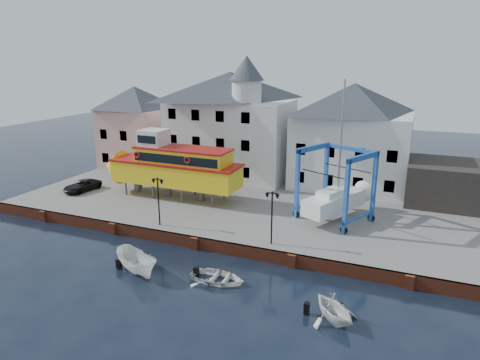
% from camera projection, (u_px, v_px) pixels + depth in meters
% --- Properties ---
extents(ground, '(140.00, 140.00, 0.00)m').
position_uv_depth(ground, '(195.00, 249.00, 34.17)').
color(ground, black).
rests_on(ground, ground).
extents(hardstanding, '(44.00, 22.00, 1.00)m').
position_uv_depth(hardstanding, '(246.00, 202.00, 43.81)').
color(hardstanding, '#605E5C').
rests_on(hardstanding, ground).
extents(quay_wall, '(44.00, 0.47, 1.00)m').
position_uv_depth(quay_wall, '(195.00, 243.00, 34.13)').
color(quay_wall, maroon).
rests_on(quay_wall, ground).
extents(building_pink, '(8.00, 7.00, 10.30)m').
position_uv_depth(building_pink, '(137.00, 127.00, 55.10)').
color(building_pink, '#C69A91').
rests_on(building_pink, hardstanding).
extents(building_white_main, '(14.00, 8.30, 14.00)m').
position_uv_depth(building_white_main, '(231.00, 123.00, 50.29)').
color(building_white_main, white).
rests_on(building_white_main, hardstanding).
extents(building_white_right, '(12.00, 8.00, 11.20)m').
position_uv_depth(building_white_right, '(351.00, 136.00, 45.92)').
color(building_white_right, white).
rests_on(building_white_right, hardstanding).
extents(shed_dark, '(8.00, 7.00, 4.00)m').
position_uv_depth(shed_dark, '(451.00, 183.00, 41.45)').
color(shed_dark, black).
rests_on(shed_dark, hardstanding).
extents(lamp_post_left, '(1.12, 0.32, 4.20)m').
position_uv_depth(lamp_post_left, '(158.00, 189.00, 35.57)').
color(lamp_post_left, black).
rests_on(lamp_post_left, hardstanding).
extents(lamp_post_right, '(1.12, 0.32, 4.20)m').
position_uv_depth(lamp_post_right, '(272.00, 204.00, 31.88)').
color(lamp_post_right, black).
rests_on(lamp_post_right, hardstanding).
extents(tour_boat, '(15.62, 3.91, 6.79)m').
position_uv_depth(tour_boat, '(167.00, 166.00, 43.27)').
color(tour_boat, '#59595E').
rests_on(tour_boat, hardstanding).
extents(travel_lift, '(6.94, 8.11, 12.07)m').
position_uv_depth(travel_lift, '(339.00, 196.00, 37.60)').
color(travel_lift, '#17459D').
rests_on(travel_lift, hardstanding).
extents(van, '(2.45, 4.37, 1.15)m').
position_uv_depth(van, '(82.00, 186.00, 45.62)').
color(van, black).
rests_on(van, hardstanding).
extents(motorboat_a, '(4.83, 3.56, 1.76)m').
position_uv_depth(motorboat_a, '(138.00, 272.00, 30.40)').
color(motorboat_a, white).
rests_on(motorboat_a, ground).
extents(motorboat_b, '(3.98, 2.88, 0.81)m').
position_uv_depth(motorboat_b, '(217.00, 281.00, 29.19)').
color(motorboat_b, white).
rests_on(motorboat_b, ground).
extents(motorboat_c, '(4.39, 4.38, 1.75)m').
position_uv_depth(motorboat_c, '(333.00, 320.00, 24.89)').
color(motorboat_c, white).
rests_on(motorboat_c, ground).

